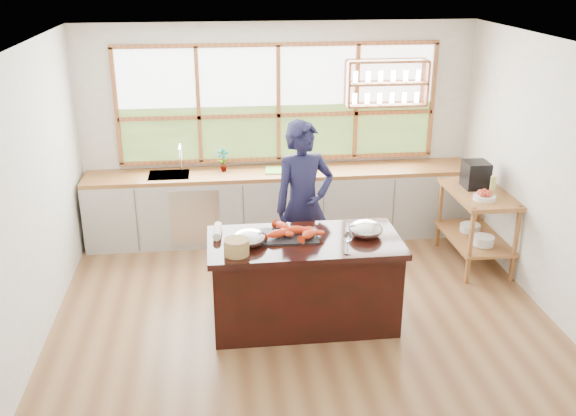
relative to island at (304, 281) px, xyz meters
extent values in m
plane|color=olive|center=(0.00, 0.20, -0.45)|extent=(5.00, 5.00, 0.00)
cube|color=silver|center=(0.00, 2.45, 0.90)|extent=(5.00, 0.02, 2.70)
cube|color=silver|center=(0.00, -2.05, 0.90)|extent=(5.00, 0.02, 2.70)
cube|color=silver|center=(-2.50, 0.20, 0.90)|extent=(0.02, 4.50, 2.70)
cube|color=silver|center=(2.50, 0.20, 0.90)|extent=(0.02, 4.50, 2.70)
cube|color=white|center=(0.00, 0.20, 2.25)|extent=(5.00, 4.50, 0.02)
cube|color=#A56035|center=(0.00, 2.42, 1.25)|extent=(4.05, 0.06, 1.50)
cube|color=white|center=(0.00, 2.44, 1.59)|extent=(3.98, 0.01, 0.75)
cube|color=#32541B|center=(0.00, 2.44, 0.87)|extent=(3.98, 0.01, 0.70)
cube|color=#A56035|center=(1.35, 2.31, 1.77)|extent=(1.00, 0.28, 0.03)
cube|color=#A56035|center=(1.35, 2.31, 1.50)|extent=(1.00, 0.28, 0.03)
cube|color=#A56035|center=(1.35, 2.31, 1.22)|extent=(1.00, 0.28, 0.03)
cube|color=#A56035|center=(0.85, 2.31, 1.50)|extent=(0.03, 0.28, 0.55)
cube|color=#A56035|center=(1.85, 2.31, 1.50)|extent=(0.03, 0.28, 0.55)
cube|color=#B7B3AC|center=(0.00, 2.14, -0.03)|extent=(4.90, 0.62, 0.85)
cube|color=silver|center=(-1.10, 1.82, -0.02)|extent=(0.60, 0.01, 0.72)
cube|color=#965434|center=(0.00, 2.14, 0.42)|extent=(4.90, 0.62, 0.05)
cube|color=silver|center=(-1.40, 2.14, 0.37)|extent=(0.50, 0.42, 0.16)
cube|color=#965434|center=(2.45, 0.60, 0.00)|extent=(0.04, 0.04, 0.90)
cube|color=#965434|center=(2.45, 1.60, 0.00)|extent=(0.04, 0.04, 0.90)
cube|color=#965434|center=(1.93, 0.60, 0.00)|extent=(0.04, 0.04, 0.90)
cube|color=#965434|center=(1.93, 1.60, 0.00)|extent=(0.04, 0.04, 0.90)
cube|color=#965434|center=(2.19, 1.10, -0.13)|extent=(0.62, 1.10, 0.03)
cube|color=#965434|center=(2.19, 1.10, 0.42)|extent=(0.62, 1.10, 0.05)
cylinder|color=silver|center=(2.19, 0.85, -0.07)|extent=(0.24, 0.24, 0.11)
cylinder|color=silver|center=(2.19, 1.25, -0.07)|extent=(0.24, 0.24, 0.09)
cube|color=black|center=(0.00, 0.00, -0.03)|extent=(1.77, 0.82, 0.84)
cube|color=black|center=(0.00, 0.00, 0.42)|extent=(1.85, 0.90, 0.06)
imported|color=#161636|center=(0.10, 0.81, 0.48)|extent=(0.78, 0.61, 1.86)
imported|color=slate|center=(-0.73, 2.20, 0.60)|extent=(0.17, 0.13, 0.30)
cube|color=#68B73D|center=(0.00, 2.14, 0.45)|extent=(0.43, 0.34, 0.01)
cube|color=black|center=(2.19, 1.26, 0.60)|extent=(0.27, 0.29, 0.31)
cylinder|color=#A4A855|center=(2.24, 0.89, 0.57)|extent=(0.08, 0.08, 0.25)
cylinder|color=silver|center=(2.14, 0.85, 0.47)|extent=(0.25, 0.25, 0.05)
sphere|color=#B53322|center=(2.19, 0.85, 0.52)|extent=(0.07, 0.07, 0.07)
sphere|color=#B53322|center=(2.16, 0.90, 0.52)|extent=(0.07, 0.07, 0.07)
sphere|color=#B53322|center=(2.10, 0.88, 0.52)|extent=(0.07, 0.07, 0.07)
sphere|color=#B53322|center=(2.10, 0.82, 0.52)|extent=(0.07, 0.07, 0.07)
sphere|color=#B53322|center=(2.16, 0.80, 0.52)|extent=(0.07, 0.07, 0.07)
cube|color=black|center=(-0.14, 0.08, 0.45)|extent=(0.57, 0.43, 0.02)
ellipsoid|color=#E63907|center=(-0.26, 0.03, 0.50)|extent=(0.23, 0.15, 0.08)
ellipsoid|color=#E63907|center=(-0.06, 0.10, 0.50)|extent=(0.23, 0.14, 0.08)
ellipsoid|color=#E63907|center=(0.04, -0.02, 0.50)|extent=(0.21, 0.21, 0.08)
ellipsoid|color=#E63907|center=(-0.19, 0.20, 0.50)|extent=(0.18, 0.23, 0.08)
ellipsoid|color=silver|center=(-0.53, -0.05, 0.51)|extent=(0.32, 0.32, 0.15)
ellipsoid|color=silver|center=(0.60, 0.02, 0.52)|extent=(0.33, 0.33, 0.16)
cylinder|color=silver|center=(0.34, -0.35, 0.45)|extent=(0.06, 0.06, 0.01)
cylinder|color=silver|center=(0.34, -0.35, 0.52)|extent=(0.01, 0.01, 0.13)
ellipsoid|color=silver|center=(0.34, -0.35, 0.62)|extent=(0.08, 0.08, 0.10)
cylinder|color=#AF8251|center=(-0.66, -0.26, 0.52)|extent=(0.23, 0.23, 0.15)
cylinder|color=white|center=(-0.83, 0.21, 0.49)|extent=(0.10, 0.30, 0.08)
camera|label=1|loc=(-0.80, -5.53, 2.96)|focal=40.00mm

